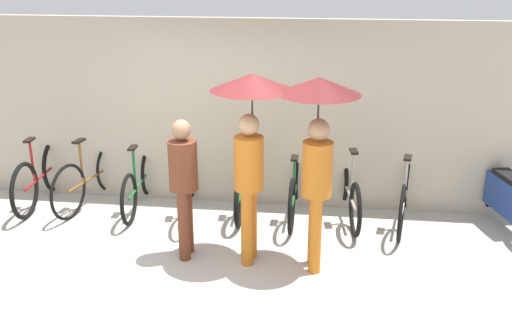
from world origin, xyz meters
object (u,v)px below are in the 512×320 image
(parked_bicycle_0, at_px, (40,176))
(pedestrian_trailing, at_px, (318,128))
(pedestrian_leading, at_px, (184,179))
(parked_bicycle_3, at_px, (189,185))
(parked_bicycle_4, at_px, (243,186))
(parked_bicycle_5, at_px, (295,188))
(pedestrian_center, at_px, (251,123))
(parked_bicycle_1, at_px, (91,177))
(motorcycle, at_px, (507,197))
(parked_bicycle_7, at_px, (405,195))
(parked_bicycle_6, at_px, (349,191))
(parked_bicycle_2, at_px, (139,183))

(parked_bicycle_0, distance_m, pedestrian_trailing, 4.20)
(parked_bicycle_0, relative_size, pedestrian_leading, 1.07)
(parked_bicycle_3, relative_size, parked_bicycle_4, 1.09)
(pedestrian_trailing, bearing_deg, parked_bicycle_3, 138.32)
(pedestrian_leading, relative_size, pedestrian_trailing, 0.77)
(parked_bicycle_5, bearing_deg, pedestrian_center, 161.72)
(parked_bicycle_0, height_order, parked_bicycle_1, parked_bicycle_0)
(pedestrian_trailing, distance_m, motorcycle, 2.94)
(parked_bicycle_1, height_order, parked_bicycle_7, parked_bicycle_1)
(parked_bicycle_0, relative_size, parked_bicycle_3, 0.97)
(parked_bicycle_4, height_order, motorcycle, parked_bicycle_4)
(parked_bicycle_6, relative_size, motorcycle, 0.90)
(parked_bicycle_5, distance_m, motorcycle, 2.67)
(parked_bicycle_3, height_order, motorcycle, parked_bicycle_3)
(parked_bicycle_2, height_order, parked_bicycle_4, same)
(pedestrian_trailing, bearing_deg, parked_bicycle_7, 42.03)
(pedestrian_trailing, bearing_deg, pedestrian_leading, 173.60)
(parked_bicycle_2, bearing_deg, pedestrian_center, -128.49)
(parked_bicycle_5, height_order, parked_bicycle_7, parked_bicycle_7)
(parked_bicycle_5, height_order, pedestrian_trailing, pedestrian_trailing)
(pedestrian_leading, relative_size, pedestrian_center, 0.77)
(parked_bicycle_6, height_order, pedestrian_center, pedestrian_center)
(parked_bicycle_2, xyz_separation_m, parked_bicycle_5, (2.12, 0.03, 0.01))
(parked_bicycle_4, xyz_separation_m, pedestrian_leading, (-0.46, -1.32, 0.59))
(parked_bicycle_7, relative_size, pedestrian_trailing, 0.85)
(parked_bicycle_5, relative_size, pedestrian_trailing, 0.85)
(parked_bicycle_5, xyz_separation_m, pedestrian_leading, (-1.17, -1.28, 0.57))
(parked_bicycle_0, relative_size, parked_bicycle_2, 1.03)
(parked_bicycle_1, xyz_separation_m, parked_bicycle_4, (2.12, 0.01, -0.04))
(parked_bicycle_1, xyz_separation_m, pedestrian_leading, (1.66, -1.31, 0.55))
(parked_bicycle_6, distance_m, pedestrian_center, 2.09)
(pedestrian_leading, distance_m, motorcycle, 4.07)
(parked_bicycle_5, bearing_deg, pedestrian_leading, 138.42)
(parked_bicycle_1, bearing_deg, parked_bicycle_3, -82.86)
(parked_bicycle_2, relative_size, parked_bicycle_7, 0.94)
(parked_bicycle_0, xyz_separation_m, pedestrian_trailing, (3.83, -1.26, 1.19))
(motorcycle, bearing_deg, pedestrian_leading, 93.25)
(motorcycle, bearing_deg, pedestrian_center, 96.26)
(parked_bicycle_7, xyz_separation_m, pedestrian_center, (-1.84, -1.17, 1.22))
(parked_bicycle_5, height_order, parked_bicycle_6, parked_bicycle_6)
(parked_bicycle_1, xyz_separation_m, pedestrian_trailing, (3.12, -1.33, 1.19))
(pedestrian_trailing, relative_size, motorcycle, 1.09)
(parked_bicycle_6, height_order, parked_bicycle_7, parked_bicycle_6)
(parked_bicycle_7, xyz_separation_m, pedestrian_trailing, (-1.13, -1.24, 1.21))
(parked_bicycle_6, bearing_deg, parked_bicycle_2, 84.32)
(parked_bicycle_5, bearing_deg, parked_bicycle_4, 87.89)
(parked_bicycle_2, bearing_deg, parked_bicycle_1, 81.39)
(parked_bicycle_4, xyz_separation_m, pedestrian_center, (0.28, -1.26, 1.25))
(pedestrian_trailing, bearing_deg, pedestrian_center, 168.40)
(parked_bicycle_2, bearing_deg, parked_bicycle_7, -93.91)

